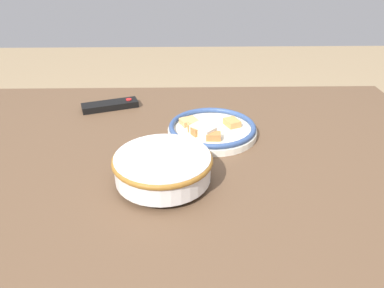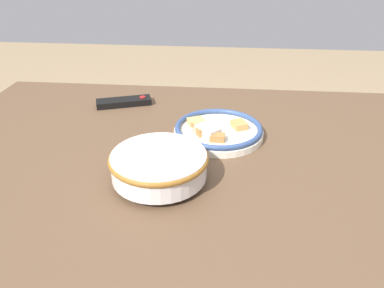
% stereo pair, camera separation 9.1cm
% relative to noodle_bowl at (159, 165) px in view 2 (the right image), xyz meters
% --- Properties ---
extents(dining_table, '(1.40, 0.99, 0.75)m').
position_rel_noodle_bowl_xyz_m(dining_table, '(0.05, 0.11, -0.12)').
color(dining_table, brown).
rests_on(dining_table, ground_plane).
extents(noodle_bowl, '(0.22, 0.22, 0.07)m').
position_rel_noodle_bowl_xyz_m(noodle_bowl, '(0.00, 0.00, 0.00)').
color(noodle_bowl, silver).
rests_on(noodle_bowl, dining_table).
extents(food_plate, '(0.24, 0.24, 0.04)m').
position_rel_noodle_bowl_xyz_m(food_plate, '(0.12, 0.23, -0.02)').
color(food_plate, silver).
rests_on(food_plate, dining_table).
extents(tv_remote, '(0.18, 0.11, 0.02)m').
position_rel_noodle_bowl_xyz_m(tv_remote, '(-0.19, 0.42, -0.03)').
color(tv_remote, black).
rests_on(tv_remote, dining_table).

